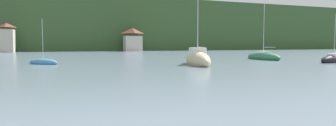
{
  "coord_description": "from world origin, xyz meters",
  "views": [
    {
      "loc": [
        -7.58,
        25.97,
        2.62
      ],
      "look_at": [
        0.0,
        47.5,
        1.02
      ],
      "focal_mm": 29.25,
      "sensor_mm": 36.0,
      "label": 1
    }
  ],
  "objects_px": {
    "sailboat_mid_1": "(334,60)",
    "shore_building_westcentral": "(133,40)",
    "sailboat_far_4": "(43,62)",
    "sailboat_mid_5": "(198,60)",
    "shore_building_west": "(7,38)",
    "sailboat_far_7": "(263,57)"
  },
  "relations": [
    {
      "from": "sailboat_mid_1",
      "to": "sailboat_far_7",
      "type": "xyz_separation_m",
      "value": [
        -4.66,
        9.24,
        0.06
      ]
    },
    {
      "from": "sailboat_far_4",
      "to": "sailboat_far_7",
      "type": "bearing_deg",
      "value": 38.17
    },
    {
      "from": "sailboat_mid_1",
      "to": "shore_building_westcentral",
      "type": "bearing_deg",
      "value": -91.26
    },
    {
      "from": "sailboat_mid_1",
      "to": "shore_building_west",
      "type": "bearing_deg",
      "value": -64.52
    },
    {
      "from": "shore_building_westcentral",
      "to": "sailboat_far_7",
      "type": "distance_m",
      "value": 60.59
    },
    {
      "from": "shore_building_westcentral",
      "to": "sailboat_mid_1",
      "type": "bearing_deg",
      "value": -78.52
    },
    {
      "from": "sailboat_mid_1",
      "to": "sailboat_far_7",
      "type": "bearing_deg",
      "value": -75.99
    },
    {
      "from": "sailboat_mid_1",
      "to": "sailboat_far_4",
      "type": "xyz_separation_m",
      "value": [
        -38.29,
        10.05,
        -0.15
      ]
    },
    {
      "from": "shore_building_west",
      "to": "shore_building_westcentral",
      "type": "bearing_deg",
      "value": 1.34
    },
    {
      "from": "shore_building_west",
      "to": "sailboat_far_7",
      "type": "relative_size",
      "value": 0.79
    },
    {
      "from": "shore_building_west",
      "to": "sailboat_mid_1",
      "type": "bearing_deg",
      "value": -51.78
    },
    {
      "from": "shore_building_westcentral",
      "to": "sailboat_mid_5",
      "type": "bearing_deg",
      "value": -95.09
    },
    {
      "from": "shore_building_westcentral",
      "to": "sailboat_mid_5",
      "type": "relative_size",
      "value": 0.79
    },
    {
      "from": "shore_building_west",
      "to": "sailboat_mid_5",
      "type": "bearing_deg",
      "value": -62.77
    },
    {
      "from": "sailboat_far_4",
      "to": "shore_building_westcentral",
      "type": "bearing_deg",
      "value": 107.15
    },
    {
      "from": "sailboat_mid_1",
      "to": "sailboat_far_7",
      "type": "height_order",
      "value": "sailboat_far_7"
    },
    {
      "from": "shore_building_westcentral",
      "to": "sailboat_far_4",
      "type": "height_order",
      "value": "shore_building_westcentral"
    },
    {
      "from": "sailboat_mid_1",
      "to": "sailboat_far_4",
      "type": "height_order",
      "value": "sailboat_mid_1"
    },
    {
      "from": "sailboat_far_4",
      "to": "sailboat_mid_5",
      "type": "height_order",
      "value": "sailboat_mid_5"
    },
    {
      "from": "shore_building_westcentral",
      "to": "sailboat_mid_1",
      "type": "relative_size",
      "value": 1.15
    },
    {
      "from": "shore_building_west",
      "to": "sailboat_mid_5",
      "type": "distance_m",
      "value": 73.73
    },
    {
      "from": "sailboat_mid_1",
      "to": "sailboat_far_7",
      "type": "distance_m",
      "value": 10.35
    }
  ]
}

